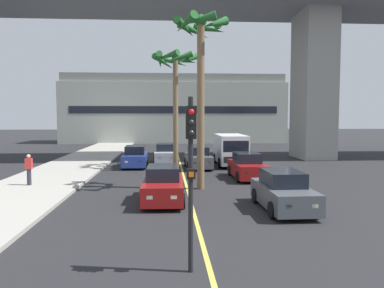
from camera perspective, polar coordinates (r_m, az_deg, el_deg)
The scene contains 15 objects.
sidewalk_left at distance 19.21m, azimuth -25.20°, elevation -7.23°, with size 4.80×80.00×0.15m, color #ADA89E.
lane_stripe_center at distance 25.81m, azimuth -1.46°, elevation -4.16°, with size 0.14×56.00×0.01m, color #DBCC4C.
bridge_overpass at distance 34.77m, azimuth 0.12°, elevation 20.56°, with size 66.89×8.00×17.18m.
pier_building_backdrop at distance 55.94m, azimuth -2.73°, elevation 5.22°, with size 31.66×8.04×9.68m.
car_queue_front at distance 27.39m, azimuth 0.95°, elevation -2.16°, with size 1.90×4.14×1.56m.
car_queue_second at distance 16.72m, azimuth -4.34°, elevation -6.24°, with size 1.90×4.13×1.56m.
car_queue_third at distance 28.35m, azimuth -8.57°, elevation -1.99°, with size 1.89×4.13×1.56m.
car_queue_fourth at distance 30.59m, azimuth -4.10°, elevation -1.51°, with size 1.92×4.15×1.56m.
car_queue_fifth at distance 15.69m, azimuth 13.58°, elevation -7.04°, with size 1.87×4.12×1.56m.
car_queue_sixth at distance 23.02m, azimuth 8.31°, elevation -3.41°, with size 1.87×4.12×1.56m.
delivery_van at distance 28.95m, azimuth 5.79°, elevation -0.72°, with size 2.21×5.27×2.36m.
traffic_light_median_near at distance 8.85m, azimuth -0.18°, elevation -2.47°, with size 0.24×0.37×4.20m.
palm_tree_near_median at distance 19.61m, azimuth 1.33°, elevation 13.76°, with size 2.88×2.90×8.84m.
palm_tree_mid_median at distance 26.82m, azimuth -2.52°, elevation 10.80°, with size 3.39×3.40×8.26m.
pedestrian_near_crosswalk at distance 21.58m, azimuth -23.39°, elevation -3.48°, with size 0.34×0.22×1.62m.
Camera 1 is at (-1.02, -1.52, 3.73)m, focal length 35.36 mm.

